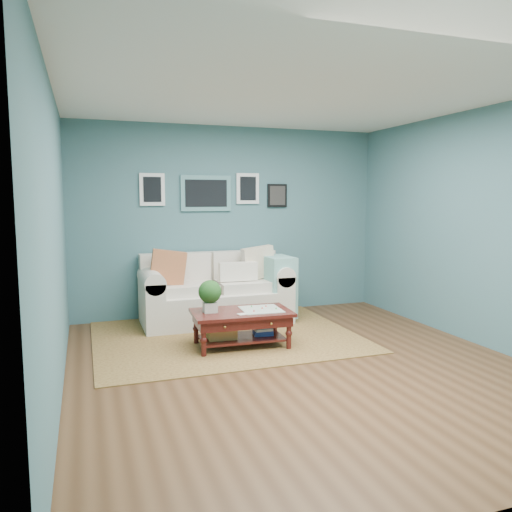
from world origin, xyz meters
name	(u,v)px	position (x,y,z in m)	size (l,w,h in m)	color
room_shell	(299,231)	(-0.01, 0.06, 1.36)	(5.00, 5.02, 2.70)	brown
area_rug	(226,336)	(-0.43, 1.27, 0.01)	(3.11, 2.49, 0.01)	#563719
loveseat	(221,291)	(-0.28, 2.03, 0.42)	(2.02, 0.92, 1.04)	white
coffee_table	(236,317)	(-0.43, 0.83, 0.34)	(1.14, 0.70, 0.78)	#380E0C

